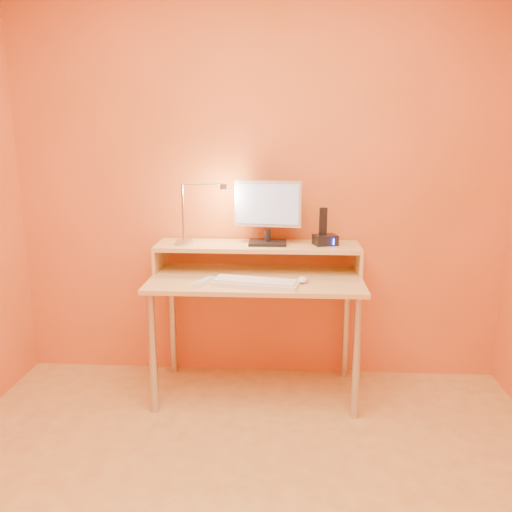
# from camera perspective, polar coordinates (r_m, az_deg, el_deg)

# --- Properties ---
(wall_back) EXTENTS (3.00, 0.04, 2.50)m
(wall_back) POSITION_cam_1_polar(r_m,az_deg,el_deg) (3.17, 0.36, 8.51)
(wall_back) COLOR orange
(wall_back) RESTS_ON floor
(desk_leg_fl) EXTENTS (0.04, 0.04, 0.69)m
(desk_leg_fl) POSITION_cam_1_polar(r_m,az_deg,el_deg) (2.93, -11.27, -10.48)
(desk_leg_fl) COLOR #B5B5B6
(desk_leg_fl) RESTS_ON floor
(desk_leg_fr) EXTENTS (0.04, 0.04, 0.69)m
(desk_leg_fr) POSITION_cam_1_polar(r_m,az_deg,el_deg) (2.86, 10.97, -11.01)
(desk_leg_fr) COLOR #B5B5B6
(desk_leg_fr) RESTS_ON floor
(desk_leg_bl) EXTENTS (0.04, 0.04, 0.69)m
(desk_leg_bl) POSITION_cam_1_polar(r_m,az_deg,el_deg) (3.38, -9.16, -7.10)
(desk_leg_bl) COLOR #B5B5B6
(desk_leg_bl) RESTS_ON floor
(desk_leg_br) EXTENTS (0.04, 0.04, 0.69)m
(desk_leg_br) POSITION_cam_1_polar(r_m,az_deg,el_deg) (3.32, 9.87, -7.47)
(desk_leg_br) COLOR #B5B5B6
(desk_leg_br) RESTS_ON floor
(desk_lower) EXTENTS (1.20, 0.60, 0.02)m
(desk_lower) POSITION_cam_1_polar(r_m,az_deg,el_deg) (2.95, 0.02, -2.56)
(desk_lower) COLOR tan
(desk_lower) RESTS_ON floor
(shelf_riser_left) EXTENTS (0.02, 0.30, 0.14)m
(shelf_riser_left) POSITION_cam_1_polar(r_m,az_deg,el_deg) (3.17, -10.56, -0.21)
(shelf_riser_left) COLOR tan
(shelf_riser_left) RESTS_ON desk_lower
(shelf_riser_right) EXTENTS (0.02, 0.30, 0.14)m
(shelf_riser_right) POSITION_cam_1_polar(r_m,az_deg,el_deg) (3.10, 11.14, -0.51)
(shelf_riser_right) COLOR tan
(shelf_riser_right) RESTS_ON desk_lower
(desk_shelf) EXTENTS (1.20, 0.30, 0.02)m
(desk_shelf) POSITION_cam_1_polar(r_m,az_deg,el_deg) (3.06, 0.18, 1.09)
(desk_shelf) COLOR tan
(desk_shelf) RESTS_ON desk_lower
(monitor_foot) EXTENTS (0.22, 0.16, 0.02)m
(monitor_foot) POSITION_cam_1_polar(r_m,az_deg,el_deg) (3.05, 1.30, 1.47)
(monitor_foot) COLOR black
(monitor_foot) RESTS_ON desk_shelf
(monitor_neck) EXTENTS (0.04, 0.04, 0.07)m
(monitor_neck) POSITION_cam_1_polar(r_m,az_deg,el_deg) (3.05, 1.30, 2.28)
(monitor_neck) COLOR black
(monitor_neck) RESTS_ON monitor_foot
(monitor_panel) EXTENTS (0.39, 0.08, 0.27)m
(monitor_panel) POSITION_cam_1_polar(r_m,az_deg,el_deg) (3.03, 1.33, 5.76)
(monitor_panel) COLOR #BBBCC3
(monitor_panel) RESTS_ON monitor_neck
(monitor_back) EXTENTS (0.35, 0.06, 0.23)m
(monitor_back) POSITION_cam_1_polar(r_m,az_deg,el_deg) (3.05, 1.34, 5.82)
(monitor_back) COLOR black
(monitor_back) RESTS_ON monitor_panel
(monitor_screen) EXTENTS (0.35, 0.05, 0.23)m
(monitor_screen) POSITION_cam_1_polar(r_m,az_deg,el_deg) (3.01, 1.31, 5.71)
(monitor_screen) COLOR #97A5D1
(monitor_screen) RESTS_ON monitor_panel
(lamp_base) EXTENTS (0.10, 0.10, 0.02)m
(lamp_base) POSITION_cam_1_polar(r_m,az_deg,el_deg) (3.08, -7.92, 1.52)
(lamp_base) COLOR #B5B5B6
(lamp_base) RESTS_ON desk_shelf
(lamp_post) EXTENTS (0.01, 0.01, 0.33)m
(lamp_post) POSITION_cam_1_polar(r_m,az_deg,el_deg) (3.05, -8.03, 4.78)
(lamp_post) COLOR #B5B5B6
(lamp_post) RESTS_ON lamp_base
(lamp_arm) EXTENTS (0.24, 0.01, 0.01)m
(lamp_arm) POSITION_cam_1_polar(r_m,az_deg,el_deg) (3.01, -5.87, 7.89)
(lamp_arm) COLOR #B5B5B6
(lamp_arm) RESTS_ON lamp_post
(lamp_head) EXTENTS (0.04, 0.04, 0.03)m
(lamp_head) POSITION_cam_1_polar(r_m,az_deg,el_deg) (2.99, -3.57, 7.62)
(lamp_head) COLOR #B5B5B6
(lamp_head) RESTS_ON lamp_arm
(lamp_bulb) EXTENTS (0.03, 0.03, 0.00)m
(lamp_bulb) POSITION_cam_1_polar(r_m,az_deg,el_deg) (2.99, -3.57, 7.32)
(lamp_bulb) COLOR #FFEAC6
(lamp_bulb) RESTS_ON lamp_head
(phone_dock) EXTENTS (0.15, 0.13, 0.06)m
(phone_dock) POSITION_cam_1_polar(r_m,az_deg,el_deg) (3.06, 7.61, 1.77)
(phone_dock) COLOR black
(phone_dock) RESTS_ON desk_shelf
(phone_handset) EXTENTS (0.05, 0.04, 0.16)m
(phone_handset) POSITION_cam_1_polar(r_m,az_deg,el_deg) (3.04, 7.39, 3.81)
(phone_handset) COLOR black
(phone_handset) RESTS_ON phone_dock
(phone_led) EXTENTS (0.01, 0.00, 0.04)m
(phone_led) POSITION_cam_1_polar(r_m,az_deg,el_deg) (3.01, 8.53, 1.56)
(phone_led) COLOR #2941FB
(phone_led) RESTS_ON phone_dock
(keyboard) EXTENTS (0.48, 0.23, 0.02)m
(keyboard) POSITION_cam_1_polar(r_m,az_deg,el_deg) (2.79, -0.09, -3.02)
(keyboard) COLOR white
(keyboard) RESTS_ON desk_lower
(mouse) EXTENTS (0.06, 0.10, 0.03)m
(mouse) POSITION_cam_1_polar(r_m,az_deg,el_deg) (2.85, 5.14, -2.60)
(mouse) COLOR white
(mouse) RESTS_ON desk_lower
(remote_control) EXTENTS (0.11, 0.17, 0.02)m
(remote_control) POSITION_cam_1_polar(r_m,az_deg,el_deg) (2.84, -5.72, -2.86)
(remote_control) COLOR white
(remote_control) RESTS_ON desk_lower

